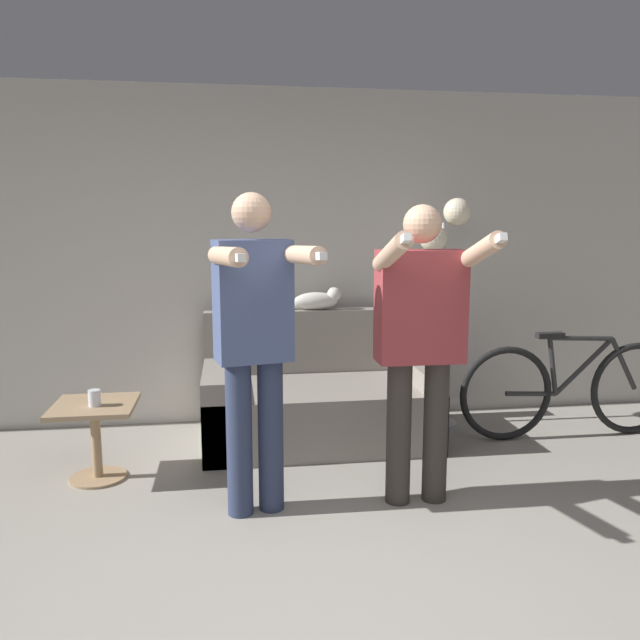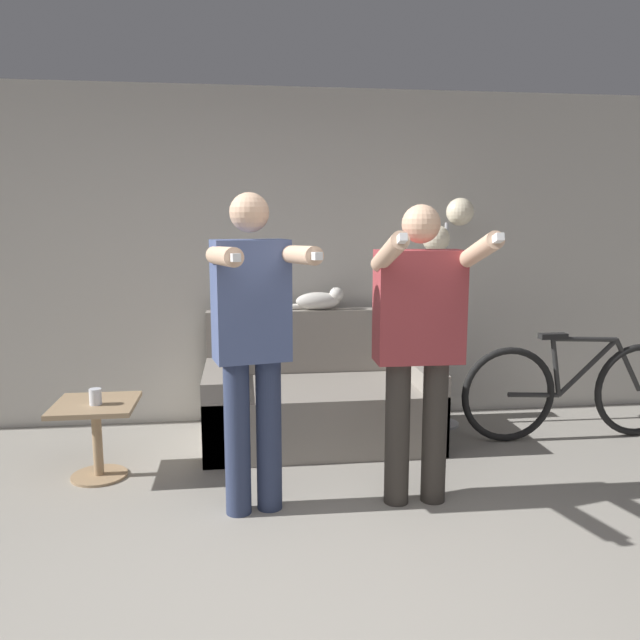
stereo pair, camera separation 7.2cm
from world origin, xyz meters
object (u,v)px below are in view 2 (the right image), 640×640
Objects in this scene: person_right at (419,333)px; bicycle at (575,390)px; couch at (319,401)px; person_left at (252,335)px; cat at (320,300)px; floor_lamp at (447,248)px; cup at (95,397)px; side_table at (96,423)px.

bicycle is at bearing 32.66° from person_right.
person_left is at bearing -113.73° from couch.
person_right is at bearing -148.24° from bicycle.
cat is 2.00m from bicycle.
couch is 1.50m from floor_lamp.
cup is at bearing 137.41° from person_left.
bicycle is at bearing 5.85° from cup.
couch is 0.95× the size of person_left.
cup is at bearing 164.26° from person_right.
couch is 1.43m from person_left.
bicycle is (0.86, -0.42, -1.02)m from floor_lamp.
floor_lamp reaches higher than cat.
cup reaches higher than side_table.
person_right is 3.42× the size of side_table.
person_right is at bearing -69.96° from couch.
person_left is 0.91m from person_right.
cat is 1.82m from cup.
cup is (-2.45, -0.76, -0.85)m from floor_lamp.
cup is (0.01, -0.04, 0.18)m from side_table.
side_table is at bearing 163.14° from person_right.
cat is at bearing 30.08° from side_table.
bicycle is (1.86, -0.24, 0.09)m from couch.
floor_lamp reaches higher than cup.
bicycle is (1.81, -0.58, -0.62)m from cat.
bicycle is (3.31, 0.34, -0.17)m from cup.
cup is at bearing -158.39° from couch.
couch reaches higher than bicycle.
person_left reaches higher than bicycle.
cat reaches higher than side_table.
couch is 1.87m from bicycle.
bicycle is at bearing 5.07° from side_table.
couch is 1.58m from cup.
bicycle is at bearing 8.66° from person_left.
person_right is at bearing -16.65° from cup.
side_table is at bearing -149.92° from cat.
floor_lamp is at bearing 16.13° from side_table.
side_table is at bearing -174.93° from bicycle.
person_right is (0.91, 0.00, -0.01)m from person_left.
person_right is 1.49m from floor_lamp.
floor_lamp is at bearing 10.34° from couch.
floor_lamp is (0.95, -0.16, 0.40)m from cat.
floor_lamp is (1.00, 0.18, 1.11)m from couch.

